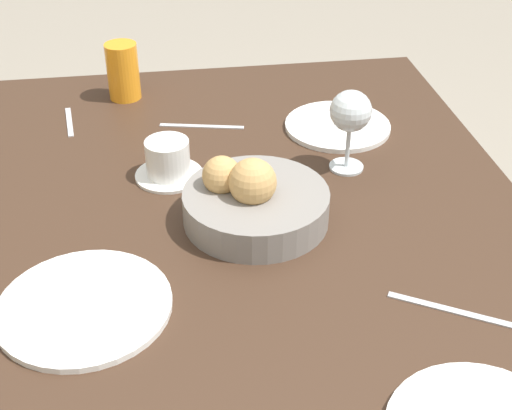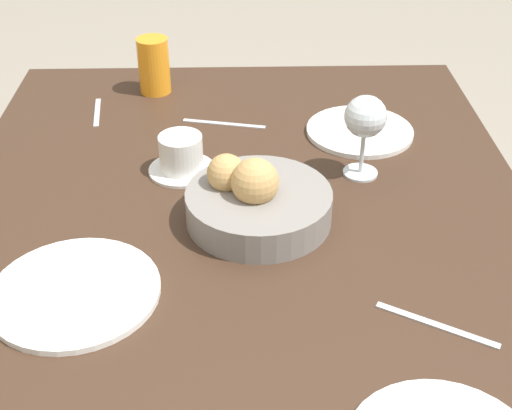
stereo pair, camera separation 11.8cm
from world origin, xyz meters
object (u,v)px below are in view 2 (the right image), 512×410
bread_basket (253,200)px  coffee_cup (179,156)px  plate_near_right (357,131)px  fork_silver (222,124)px  plate_far_center (72,292)px  wine_glass (363,120)px  knife_silver (433,325)px  spoon_coffee (95,112)px  juice_glass (152,66)px

bread_basket → coffee_cup: bearing=39.9°
plate_near_right → fork_silver: (0.05, 0.28, -0.00)m
plate_far_center → fork_silver: plate_far_center is taller
wine_glass → knife_silver: 0.42m
coffee_cup → bread_basket: bearing=-140.1°
fork_silver → spoon_coffee: 0.28m
plate_far_center → knife_silver: plate_far_center is taller
wine_glass → knife_silver: (-0.40, -0.05, -0.11)m
wine_glass → knife_silver: wine_glass is taller
wine_glass → plate_far_center: bearing=124.9°
wine_glass → fork_silver: (0.20, 0.25, -0.11)m
plate_far_center → wine_glass: bearing=-55.1°
bread_basket → fork_silver: (0.34, 0.06, -0.04)m
bread_basket → fork_silver: bearing=9.5°
bread_basket → spoon_coffee: 0.52m
coffee_cup → knife_silver: (-0.42, -0.38, -0.03)m
plate_far_center → juice_glass: juice_glass is taller
coffee_cup → knife_silver: size_ratio=0.80×
plate_far_center → spoon_coffee: 0.59m
wine_glass → fork_silver: 0.34m
plate_far_center → fork_silver: 0.57m
juice_glass → plate_far_center: bearing=175.5°
plate_far_center → spoon_coffee: size_ratio=1.89×
wine_glass → coffee_cup: 0.34m
juice_glass → coffee_cup: 0.36m
coffee_cup → knife_silver: bearing=-138.2°
wine_glass → knife_silver: size_ratio=1.00×
bread_basket → plate_near_right: bread_basket is taller
plate_near_right → coffee_cup: coffee_cup is taller
wine_glass → juice_glass: bearing=48.0°
plate_far_center → coffee_cup: coffee_cup is taller
wine_glass → fork_silver: size_ratio=0.90×
knife_silver → wine_glass: bearing=6.6°
coffee_cup → spoon_coffee: 0.32m
wine_glass → spoon_coffee: wine_glass is taller
plate_far_center → knife_silver: 0.52m
wine_glass → plate_near_right: bearing=-7.9°
juice_glass → spoon_coffee: 0.17m
juice_glass → coffee_cup: (-0.35, -0.08, -0.03)m
fork_silver → knife_silver: same height
fork_silver → spoon_coffee: same height
fork_silver → spoon_coffee: (0.06, 0.27, 0.00)m
coffee_cup → spoon_coffee: coffee_cup is taller
spoon_coffee → fork_silver: bearing=-102.4°
coffee_cup → spoon_coffee: (0.25, 0.20, -0.03)m
bread_basket → knife_silver: bearing=-137.1°
bread_basket → juice_glass: size_ratio=1.95×
juice_glass → knife_silver: bearing=-149.4°
bread_basket → wine_glass: size_ratio=1.56×
plate_far_center → fork_silver: size_ratio=1.44×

